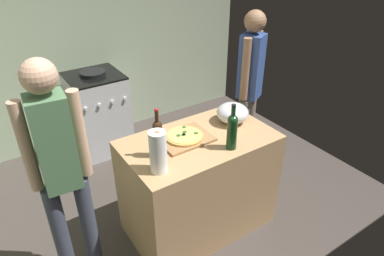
{
  "coord_description": "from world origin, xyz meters",
  "views": [
    {
      "loc": [
        -1.09,
        -1.28,
        2.3
      ],
      "look_at": [
        0.21,
        0.67,
        0.94
      ],
      "focal_mm": 32.34,
      "sensor_mm": 36.0,
      "label": 1
    }
  ],
  "objects": [
    {
      "name": "kitchen_wall_rear",
      "position": [
        0.0,
        2.62,
        1.3
      ],
      "size": [
        4.22,
        0.1,
        2.6
      ],
      "primitive_type": "cube",
      "color": "#99A889",
      "rests_on": "ground_plane"
    },
    {
      "name": "wine_bottle_clear",
      "position": [
        -0.16,
        0.54,
        1.05
      ],
      "size": [
        0.07,
        0.07,
        0.37
      ],
      "color": "#331E0F",
      "rests_on": "counter"
    },
    {
      "name": "stove",
      "position": [
        -0.04,
        2.22,
        0.47
      ],
      "size": [
        0.58,
        0.59,
        0.97
      ],
      "color": "#B7B7BC",
      "rests_on": "ground_plane"
    },
    {
      "name": "paper_towel_roll",
      "position": [
        -0.24,
        0.39,
        1.04
      ],
      "size": [
        0.12,
        0.12,
        0.3
      ],
      "color": "white",
      "rests_on": "counter"
    },
    {
      "name": "person_in_stripes",
      "position": [
        -0.81,
        0.66,
        0.99
      ],
      "size": [
        0.39,
        0.22,
        1.7
      ],
      "color": "#383D4C",
      "rests_on": "ground_plane"
    },
    {
      "name": "wine_bottle_amber",
      "position": [
        0.33,
        0.34,
        1.04
      ],
      "size": [
        0.08,
        0.08,
        0.36
      ],
      "color": "#143819",
      "rests_on": "counter"
    },
    {
      "name": "counter",
      "position": [
        0.21,
        0.57,
        0.44
      ],
      "size": [
        1.19,
        0.7,
        0.89
      ],
      "primitive_type": "cube",
      "color": "tan",
      "rests_on": "ground_plane"
    },
    {
      "name": "person_in_red",
      "position": [
        1.13,
        1.03,
        0.96
      ],
      "size": [
        0.33,
        0.27,
        1.68
      ],
      "color": "slate",
      "rests_on": "ground_plane"
    },
    {
      "name": "mixing_bowl",
      "position": [
        0.59,
        0.64,
        0.97
      ],
      "size": [
        0.27,
        0.27,
        0.16
      ],
      "color": "#B2B2B7",
      "rests_on": "counter"
    },
    {
      "name": "cutting_board",
      "position": [
        0.11,
        0.63,
        0.9
      ],
      "size": [
        0.4,
        0.32,
        0.02
      ],
      "primitive_type": "cube",
      "color": "#9E7247",
      "rests_on": "counter"
    },
    {
      "name": "ground_plane",
      "position": [
        0.0,
        1.28,
        -0.01
      ],
      "size": [
        4.22,
        3.17,
        0.02
      ],
      "primitive_type": "cube",
      "color": "#3F3833"
    },
    {
      "name": "pizza",
      "position": [
        0.11,
        0.63,
        0.92
      ],
      "size": [
        0.29,
        0.29,
        0.03
      ],
      "color": "tan",
      "rests_on": "cutting_board"
    }
  ]
}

